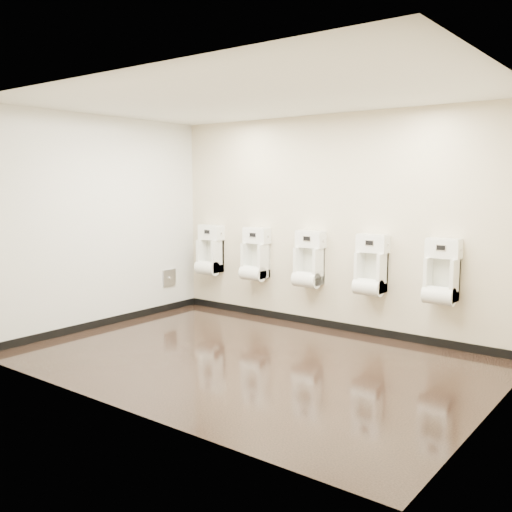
{
  "coord_description": "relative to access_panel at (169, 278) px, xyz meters",
  "views": [
    {
      "loc": [
        3.71,
        -4.76,
        1.91
      ],
      "look_at": [
        -0.33,
        0.55,
        1.06
      ],
      "focal_mm": 40.0,
      "sensor_mm": 36.0,
      "label": 1
    }
  ],
  "objects": [
    {
      "name": "access_panel",
      "position": [
        0.0,
        0.0,
        0.0
      ],
      "size": [
        0.04,
        0.25,
        0.25
      ],
      "color": "#9E9EA3",
      "rests_on": "left_wall"
    },
    {
      "name": "skirting_left",
      "position": [
        -0.01,
        -1.2,
        -0.45
      ],
      "size": [
        0.02,
        3.5,
        0.1
      ],
      "primitive_type": "cube",
      "color": "black",
      "rests_on": "ground"
    },
    {
      "name": "right_wall",
      "position": [
        4.98,
        -1.2,
        0.9
      ],
      "size": [
        0.02,
        3.5,
        2.8
      ],
      "primitive_type": "cube",
      "color": "beige",
      "rests_on": "ground"
    },
    {
      "name": "ground",
      "position": [
        2.48,
        -1.2,
        -0.5
      ],
      "size": [
        5.0,
        3.5,
        0.0
      ],
      "primitive_type": "cube",
      "color": "black",
      "rests_on": "ground"
    },
    {
      "name": "front_wall",
      "position": [
        2.48,
        -2.95,
        0.9
      ],
      "size": [
        5.0,
        0.02,
        2.8
      ],
      "primitive_type": "cube",
      "color": "beige",
      "rests_on": "ground"
    },
    {
      "name": "urinal_1",
      "position": [
        1.32,
        0.42,
        0.36
      ],
      "size": [
        0.39,
        0.3,
        0.74
      ],
      "color": "white",
      "rests_on": "back_wall"
    },
    {
      "name": "back_wall",
      "position": [
        2.48,
        0.55,
        0.9
      ],
      "size": [
        5.0,
        0.02,
        2.8
      ],
      "primitive_type": "cube",
      "color": "beige",
      "rests_on": "ground"
    },
    {
      "name": "urinal_4",
      "position": [
        3.99,
        0.42,
        0.36
      ],
      "size": [
        0.39,
        0.3,
        0.74
      ],
      "color": "white",
      "rests_on": "back_wall"
    },
    {
      "name": "urinal_2",
      "position": [
        2.21,
        0.42,
        0.36
      ],
      "size": [
        0.39,
        0.3,
        0.74
      ],
      "color": "white",
      "rests_on": "back_wall"
    },
    {
      "name": "skirting_back",
      "position": [
        2.48,
        0.54,
        -0.45
      ],
      "size": [
        5.0,
        0.02,
        0.1
      ],
      "primitive_type": "cube",
      "color": "black",
      "rests_on": "ground"
    },
    {
      "name": "urinal_0",
      "position": [
        0.45,
        0.42,
        0.36
      ],
      "size": [
        0.39,
        0.3,
        0.74
      ],
      "color": "white",
      "rests_on": "back_wall"
    },
    {
      "name": "tile_overlay_left",
      "position": [
        -0.01,
        -1.2,
        0.9
      ],
      "size": [
        0.01,
        3.5,
        2.8
      ],
      "primitive_type": "cube",
      "color": "white",
      "rests_on": "ground"
    },
    {
      "name": "urinal_3",
      "position": [
        3.11,
        0.42,
        0.36
      ],
      "size": [
        0.39,
        0.3,
        0.74
      ],
      "color": "white",
      "rests_on": "back_wall"
    },
    {
      "name": "left_wall",
      "position": [
        -0.02,
        -1.2,
        0.9
      ],
      "size": [
        0.02,
        3.5,
        2.8
      ],
      "primitive_type": "cube",
      "color": "beige",
      "rests_on": "ground"
    },
    {
      "name": "ceiling",
      "position": [
        2.48,
        -1.2,
        2.3
      ],
      "size": [
        5.0,
        3.5,
        0.0
      ],
      "primitive_type": "cube",
      "color": "silver"
    }
  ]
}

